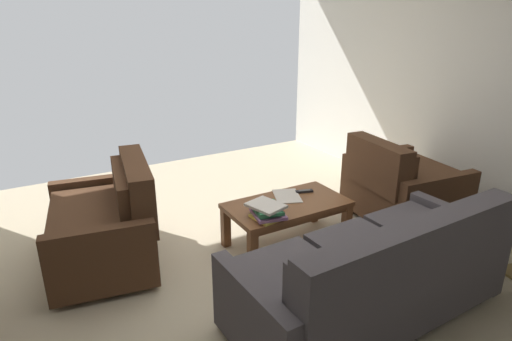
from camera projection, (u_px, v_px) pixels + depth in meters
The scene contains 9 objects.
ground_plane at pixel (253, 268), 3.54m from camera, with size 5.05×5.80×0.01m, color beige.
wall_left at pixel (472, 85), 4.29m from camera, with size 0.12×5.80×2.58m, color silver.
sofa_main at pixel (376, 274), 2.82m from camera, with size 1.95×0.89×0.85m.
loveseat_near at pixel (108, 223), 3.49m from camera, with size 0.95×1.25×0.87m.
coffee_table at pixel (287, 209), 3.79m from camera, with size 1.06×0.57×0.41m.
armchair_side at pixel (400, 186), 4.23m from camera, with size 0.98×1.05×0.86m.
book_stack at pixel (267, 211), 3.47m from camera, with size 0.31×0.33×0.12m.
tv_remote at pixel (304, 191), 3.98m from camera, with size 0.17×0.09×0.02m.
loose_magazine at pixel (287, 196), 3.89m from camera, with size 0.22×0.32×0.01m, color silver.
Camera 1 is at (1.51, 2.65, 1.97)m, focal length 30.17 mm.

